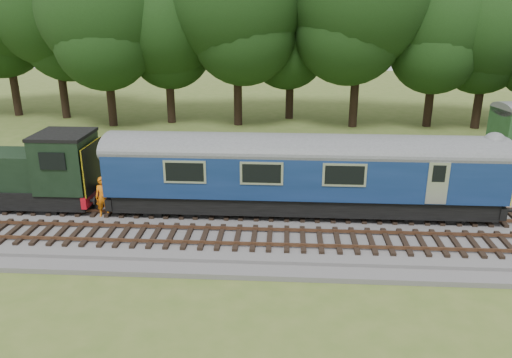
{
  "coord_description": "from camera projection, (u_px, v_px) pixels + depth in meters",
  "views": [
    {
      "loc": [
        -0.84,
        -20.65,
        9.7
      ],
      "look_at": [
        -2.18,
        1.4,
        2.0
      ],
      "focal_mm": 35.0,
      "sensor_mm": 36.0,
      "label": 1
    }
  ],
  "objects": [
    {
      "name": "ground",
      "position": [
        302.0,
        232.0,
        22.61
      ],
      "size": [
        120.0,
        120.0,
        0.0
      ],
      "primitive_type": "plane",
      "color": "#4A6224",
      "rests_on": "ground"
    },
    {
      "name": "ballast",
      "position": [
        302.0,
        228.0,
        22.55
      ],
      "size": [
        70.0,
        7.0,
        0.35
      ],
      "primitive_type": "cube",
      "color": "#4C4C4F",
      "rests_on": "ground"
    },
    {
      "name": "track_north",
      "position": [
        302.0,
        211.0,
        23.79
      ],
      "size": [
        67.2,
        2.4,
        0.21
      ],
      "color": "black",
      "rests_on": "ballast"
    },
    {
      "name": "track_south",
      "position": [
        303.0,
        239.0,
        20.97
      ],
      "size": [
        67.2,
        2.4,
        0.21
      ],
      "color": "black",
      "rests_on": "ballast"
    },
    {
      "name": "fence",
      "position": [
        300.0,
        196.0,
        26.85
      ],
      "size": [
        64.0,
        0.12,
        1.0
      ],
      "primitive_type": null,
      "color": "#6B6054",
      "rests_on": "ground"
    },
    {
      "name": "tree_line",
      "position": [
        295.0,
        123.0,
        43.35
      ],
      "size": [
        70.0,
        8.0,
        18.0
      ],
      "primitive_type": null,
      "color": "black",
      "rests_on": "ground"
    },
    {
      "name": "dmu_railcar",
      "position": [
        302.0,
        168.0,
        23.07
      ],
      "size": [
        18.05,
        2.86,
        3.88
      ],
      "color": "black",
      "rests_on": "ground"
    },
    {
      "name": "shunter_loco",
      "position": [
        13.0,
        175.0,
        24.08
      ],
      "size": [
        8.91,
        2.6,
        3.38
      ],
      "color": "black",
      "rests_on": "ground"
    },
    {
      "name": "worker",
      "position": [
        103.0,
        197.0,
        23.15
      ],
      "size": [
        0.79,
        0.62,
        1.91
      ],
      "primitive_type": "imported",
      "rotation": [
        0.0,
        0.0,
        0.26
      ],
      "color": "orange",
      "rests_on": "ballast"
    }
  ]
}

